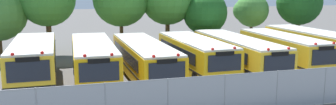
{
  "coord_description": "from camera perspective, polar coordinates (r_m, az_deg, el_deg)",
  "views": [
    {
      "loc": [
        -8.32,
        -22.9,
        5.87
      ],
      "look_at": [
        -1.81,
        0.0,
        1.6
      ],
      "focal_mm": 38.86,
      "sensor_mm": 36.0,
      "label": 1
    }
  ],
  "objects": [
    {
      "name": "school_bus_2",
      "position": [
        23.62,
        -3.78,
        -0.95
      ],
      "size": [
        2.63,
        10.63,
        2.51
      ],
      "rotation": [
        0.0,
        0.0,
        3.16
      ],
      "color": "#EAA80C",
      "rests_on": "ground_plane"
    },
    {
      "name": "school_bus_0",
      "position": [
        23.57,
        -20.28,
        -1.26
      ],
      "size": [
        2.72,
        9.42,
        2.78
      ],
      "rotation": [
        0.0,
        0.0,
        3.16
      ],
      "color": "yellow",
      "rests_on": "ground_plane"
    },
    {
      "name": "tree_5",
      "position": [
        37.27,
        12.75,
        6.45
      ],
      "size": [
        3.46,
        3.32,
        5.3
      ],
      "color": "#4C3823",
      "rests_on": "ground_plane"
    },
    {
      "name": "tree_4",
      "position": [
        33.59,
        5.75,
        6.27
      ],
      "size": [
        4.06,
        4.06,
        5.64
      ],
      "color": "#4C3823",
      "rests_on": "ground_plane"
    },
    {
      "name": "chainlink_fence",
      "position": [
        17.78,
        12.95,
        -5.98
      ],
      "size": [
        24.82,
        0.07,
        1.93
      ],
      "color": "#9EA0A3",
      "rests_on": "ground_plane"
    },
    {
      "name": "school_bus_4",
      "position": [
        26.24,
        10.68,
        0.02
      ],
      "size": [
        2.52,
        10.98,
        2.51
      ],
      "rotation": [
        0.0,
        0.0,
        3.15
      ],
      "color": "yellow",
      "rests_on": "ground_plane"
    },
    {
      "name": "ground_plane",
      "position": [
        25.06,
        3.99,
        -3.4
      ],
      "size": [
        160.0,
        160.0,
        0.0
      ],
      "primitive_type": "plane",
      "color": "#514F4C"
    },
    {
      "name": "school_bus_3",
      "position": [
        24.72,
        4.24,
        -0.37
      ],
      "size": [
        2.78,
        9.29,
        2.58
      ],
      "rotation": [
        0.0,
        0.0,
        3.17
      ],
      "color": "yellow",
      "rests_on": "ground_plane"
    },
    {
      "name": "school_bus_6",
      "position": [
        29.75,
        22.58,
        0.8
      ],
      "size": [
        2.59,
        11.52,
        2.71
      ],
      "rotation": [
        0.0,
        0.0,
        3.14
      ],
      "color": "yellow",
      "rests_on": "ground_plane"
    },
    {
      "name": "school_bus_5",
      "position": [
        27.71,
        17.59,
        0.34
      ],
      "size": [
        2.5,
        9.35,
        2.6
      ],
      "rotation": [
        0.0,
        0.0,
        3.13
      ],
      "color": "yellow",
      "rests_on": "ground_plane"
    },
    {
      "name": "tree_6",
      "position": [
        38.27,
        19.73,
        7.38
      ],
      "size": [
        4.42,
        4.42,
        6.63
      ],
      "color": "#4C3823",
      "rests_on": "ground_plane"
    },
    {
      "name": "school_bus_1",
      "position": [
        23.19,
        -11.63,
        -1.17
      ],
      "size": [
        2.61,
        10.0,
        2.65
      ],
      "rotation": [
        0.0,
        0.0,
        3.13
      ],
      "color": "#EAA80C",
      "rests_on": "ground_plane"
    }
  ]
}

